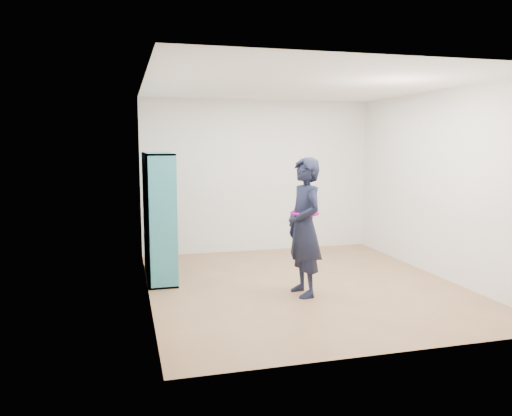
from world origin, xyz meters
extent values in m
plane|color=#8A603E|center=(0.00, 0.00, 0.00)|extent=(4.50, 4.50, 0.00)
plane|color=white|center=(0.00, 0.00, 2.60)|extent=(4.50, 4.50, 0.00)
cube|color=white|center=(-2.00, 0.00, 1.30)|extent=(0.02, 4.50, 2.60)
cube|color=white|center=(2.00, 0.00, 1.30)|extent=(0.02, 4.50, 2.60)
cube|color=white|center=(0.00, 2.25, 1.30)|extent=(4.00, 0.02, 2.60)
cube|color=white|center=(0.00, -2.25, 1.30)|extent=(4.00, 0.02, 2.60)
cube|color=teal|center=(-1.80, 0.28, 0.87)|extent=(0.38, 0.03, 1.74)
cube|color=teal|center=(-1.80, 1.56, 0.87)|extent=(0.38, 0.03, 1.74)
cube|color=teal|center=(-1.80, 0.92, 0.01)|extent=(0.38, 1.31, 0.03)
cube|color=teal|center=(-1.80, 0.92, 1.73)|extent=(0.38, 1.31, 0.03)
cube|color=teal|center=(-1.98, 0.92, 0.87)|extent=(0.03, 1.31, 1.74)
cube|color=teal|center=(-1.80, 0.71, 0.87)|extent=(0.35, 0.03, 1.69)
cube|color=teal|center=(-1.80, 1.13, 0.87)|extent=(0.35, 0.03, 1.69)
cube|color=teal|center=(-1.80, 0.92, 0.45)|extent=(0.35, 1.25, 0.03)
cube|color=teal|center=(-1.80, 0.92, 0.87)|extent=(0.35, 1.25, 0.03)
cube|color=teal|center=(-1.80, 0.92, 1.29)|extent=(0.35, 1.25, 0.03)
cube|color=beige|center=(-1.78, 0.50, 0.07)|extent=(0.24, 0.15, 0.06)
cube|color=black|center=(-1.77, 0.44, 0.58)|extent=(0.20, 0.17, 0.23)
cube|color=maroon|center=(-1.77, 0.44, 1.01)|extent=(0.20, 0.17, 0.24)
cube|color=silver|center=(-1.78, 0.50, 1.34)|extent=(0.24, 0.15, 0.06)
cube|color=navy|center=(-1.77, 0.86, 0.16)|extent=(0.20, 0.17, 0.24)
cube|color=brown|center=(-1.77, 0.86, 0.61)|extent=(0.20, 0.17, 0.30)
cube|color=#BFB28C|center=(-1.78, 0.92, 0.91)|extent=(0.24, 0.15, 0.06)
cube|color=#26594C|center=(-1.77, 0.86, 1.43)|extent=(0.20, 0.17, 0.26)
cube|color=beige|center=(-1.77, 1.28, 0.16)|extent=(0.20, 0.17, 0.24)
cube|color=black|center=(-1.78, 1.33, 0.49)|extent=(0.24, 0.15, 0.06)
cube|color=maroon|center=(-1.77, 1.28, 1.00)|extent=(0.20, 0.17, 0.22)
cube|color=silver|center=(-1.77, 1.28, 1.44)|extent=(0.20, 0.17, 0.27)
imported|color=black|center=(-0.14, -0.40, 0.85)|extent=(0.46, 0.66, 1.70)
torus|color=#970B70|center=(-0.14, -0.40, 1.02)|extent=(0.38, 0.38, 0.04)
cube|color=silver|center=(-0.28, -0.32, 0.96)|extent=(0.04, 0.12, 0.14)
cube|color=black|center=(-0.28, -0.32, 0.96)|extent=(0.04, 0.11, 0.14)
camera|label=1|loc=(-2.26, -6.06, 1.88)|focal=35.00mm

